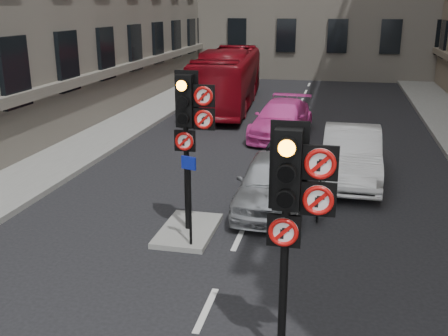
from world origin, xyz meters
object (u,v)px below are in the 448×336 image
at_px(motorcycle, 319,197).
at_px(motorcyclist, 277,159).
at_px(signal_near, 293,196).
at_px(signal_far, 189,118).
at_px(car_white, 351,154).
at_px(car_silver, 272,182).
at_px(car_pink, 282,119).
at_px(bus_red, 228,79).
at_px(info_sign, 190,189).

distance_m(motorcycle, motorcyclist, 2.13).
xyz_separation_m(signal_near, signal_far, (-2.60, 4.00, 0.12)).
height_order(signal_far, motorcyclist, signal_far).
bearing_deg(car_white, motorcycle, -104.06).
relative_size(car_silver, motorcycle, 2.62).
distance_m(signal_far, motorcycle, 3.98).
xyz_separation_m(car_pink, motorcycle, (1.84, -7.93, -0.23)).
xyz_separation_m(bus_red, info_sign, (2.65, -16.02, -0.05)).
bearing_deg(motorcyclist, signal_near, 79.39).
bearing_deg(car_pink, signal_far, -90.91).
height_order(motorcyclist, info_sign, info_sign).
relative_size(signal_far, car_pink, 0.75).
bearing_deg(signal_near, signal_far, 123.02).
bearing_deg(car_white, info_sign, -120.59).
relative_size(motorcycle, motorcyclist, 0.86).
bearing_deg(car_pink, car_white, -57.26).
xyz_separation_m(car_silver, car_white, (2.01, 2.76, 0.08)).
relative_size(signal_near, car_silver, 0.88).
height_order(signal_far, info_sign, signal_far).
xyz_separation_m(bus_red, motorcyclist, (3.95, -11.81, -0.54)).
height_order(signal_far, car_pink, signal_far).
xyz_separation_m(motorcycle, motorcyclist, (-1.27, 1.65, 0.44)).
xyz_separation_m(signal_far, motorcyclist, (1.51, 3.40, -1.80)).
bearing_deg(motorcycle, signal_far, -147.08).
relative_size(signal_far, bus_red, 0.35).
bearing_deg(car_silver, info_sign, -115.79).
relative_size(signal_near, car_white, 0.76).
xyz_separation_m(bus_red, motorcycle, (5.22, -13.46, -0.97)).
bearing_deg(car_silver, signal_near, -80.42).
relative_size(car_pink, motorcyclist, 2.64).
distance_m(signal_near, car_silver, 6.38).
height_order(signal_near, motorcyclist, signal_near).
bearing_deg(motorcyclist, info_sign, 53.86).
bearing_deg(signal_far, bus_red, 99.08).
bearing_deg(signal_far, info_sign, -75.20).
xyz_separation_m(car_silver, motorcyclist, (-0.05, 1.39, 0.21)).
xyz_separation_m(signal_far, motorcycle, (2.79, 1.75, -2.24)).
bearing_deg(car_pink, car_silver, -80.74).
bearing_deg(car_pink, motorcyclist, -80.16).
bearing_deg(signal_far, car_silver, 52.12).
distance_m(car_white, motorcyclist, 2.47).
relative_size(signal_near, car_pink, 0.75).
relative_size(bus_red, motorcyclist, 5.71).
bearing_deg(car_white, signal_far, -126.38).
bearing_deg(bus_red, car_pink, -63.11).
distance_m(signal_near, signal_far, 4.77).
xyz_separation_m(car_pink, motorcyclist, (0.57, -6.28, 0.21)).
bearing_deg(signal_far, car_white, 53.17).
xyz_separation_m(signal_near, motorcycle, (0.19, 5.75, -2.12)).
bearing_deg(motorcycle, car_pink, 103.90).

